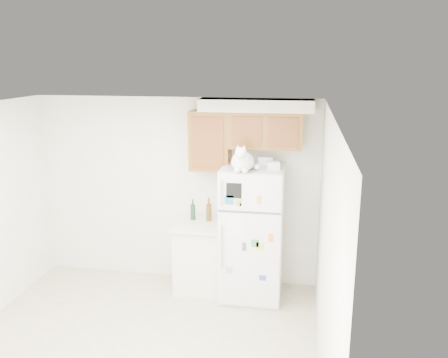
% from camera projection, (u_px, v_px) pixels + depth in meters
% --- Properties ---
extents(room_shell, '(3.84, 4.04, 2.52)m').
position_uv_depth(room_shell, '(141.00, 197.00, 4.60)').
color(room_shell, white).
rests_on(room_shell, ground_plane).
extents(refrigerator, '(0.76, 0.78, 1.70)m').
position_uv_depth(refrigerator, '(252.00, 233.00, 5.95)').
color(refrigerator, silver).
rests_on(refrigerator, ground_plane).
extents(base_counter, '(0.64, 0.64, 0.92)m').
position_uv_depth(base_counter, '(200.00, 256.00, 6.23)').
color(base_counter, white).
rests_on(base_counter, ground_plane).
extents(cat, '(0.33, 0.48, 0.34)m').
position_uv_depth(cat, '(242.00, 161.00, 5.49)').
color(cat, white).
rests_on(cat, refrigerator).
extents(storage_box_back, '(0.19, 0.15, 0.10)m').
position_uv_depth(storage_box_back, '(266.00, 161.00, 5.87)').
color(storage_box_back, white).
rests_on(storage_box_back, refrigerator).
extents(storage_box_front, '(0.17, 0.14, 0.09)m').
position_uv_depth(storage_box_front, '(273.00, 165.00, 5.63)').
color(storage_box_front, white).
rests_on(storage_box_front, refrigerator).
extents(bottle_green, '(0.06, 0.06, 0.28)m').
position_uv_depth(bottle_green, '(193.00, 210.00, 6.20)').
color(bottle_green, '#19381E').
rests_on(bottle_green, base_counter).
extents(bottle_amber, '(0.07, 0.07, 0.30)m').
position_uv_depth(bottle_amber, '(209.00, 210.00, 6.16)').
color(bottle_amber, '#593814').
rests_on(bottle_amber, base_counter).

